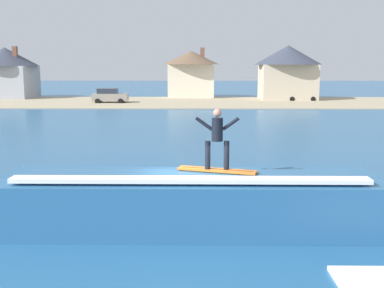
{
  "coord_description": "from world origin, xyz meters",
  "views": [
    {
      "loc": [
        0.27,
        -13.55,
        4.8
      ],
      "look_at": [
        0.02,
        3.26,
        1.98
      ],
      "focal_mm": 44.6,
      "sensor_mm": 36.0,
      "label": 1
    }
  ],
  "objects_px": {
    "wave_crest": "(190,201)",
    "house_small_cottage": "(191,71)",
    "surfboard": "(217,170)",
    "surfer": "(217,135)",
    "house_gabled_white": "(288,69)",
    "house_with_chimney": "(6,70)",
    "car_near_shore": "(110,96)",
    "car_far_shore": "(301,94)"
  },
  "relations": [
    {
      "from": "car_near_shore",
      "to": "car_far_shore",
      "type": "bearing_deg",
      "value": 9.46
    },
    {
      "from": "wave_crest",
      "to": "house_gabled_white",
      "type": "relative_size",
      "value": 1.21
    },
    {
      "from": "surfboard",
      "to": "car_near_shore",
      "type": "distance_m",
      "value": 47.47
    },
    {
      "from": "wave_crest",
      "to": "house_small_cottage",
      "type": "distance_m",
      "value": 56.28
    },
    {
      "from": "car_far_shore",
      "to": "house_small_cottage",
      "type": "distance_m",
      "value": 16.15
    },
    {
      "from": "surfboard",
      "to": "house_with_chimney",
      "type": "distance_m",
      "value": 61.48
    },
    {
      "from": "surfboard",
      "to": "surfer",
      "type": "xyz_separation_m",
      "value": [
        -0.0,
        0.01,
        1.01
      ]
    },
    {
      "from": "surfboard",
      "to": "car_far_shore",
      "type": "height_order",
      "value": "car_far_shore"
    },
    {
      "from": "car_far_shore",
      "to": "house_small_cottage",
      "type": "bearing_deg",
      "value": 157.2
    },
    {
      "from": "surfer",
      "to": "house_with_chimney",
      "type": "relative_size",
      "value": 0.19
    },
    {
      "from": "car_near_shore",
      "to": "surfboard",
      "type": "bearing_deg",
      "value": -75.75
    },
    {
      "from": "house_small_cottage",
      "to": "wave_crest",
      "type": "bearing_deg",
      "value": -89.07
    },
    {
      "from": "car_far_shore",
      "to": "house_small_cottage",
      "type": "relative_size",
      "value": 0.52
    },
    {
      "from": "wave_crest",
      "to": "house_with_chimney",
      "type": "xyz_separation_m",
      "value": [
        -27.27,
        54.6,
        3.21
      ]
    },
    {
      "from": "house_gabled_white",
      "to": "surfboard",
      "type": "bearing_deg",
      "value": -102.44
    },
    {
      "from": "house_gabled_white",
      "to": "house_small_cottage",
      "type": "height_order",
      "value": "house_gabled_white"
    },
    {
      "from": "wave_crest",
      "to": "surfer",
      "type": "bearing_deg",
      "value": -3.89
    },
    {
      "from": "car_far_shore",
      "to": "house_with_chimney",
      "type": "bearing_deg",
      "value": 173.66
    },
    {
      "from": "surfer",
      "to": "car_far_shore",
      "type": "height_order",
      "value": "surfer"
    },
    {
      "from": "wave_crest",
      "to": "house_small_cottage",
      "type": "relative_size",
      "value": 1.35
    },
    {
      "from": "surfboard",
      "to": "house_with_chimney",
      "type": "relative_size",
      "value": 0.25
    },
    {
      "from": "car_far_shore",
      "to": "surfer",
      "type": "bearing_deg",
      "value": -104.5
    },
    {
      "from": "house_gabled_white",
      "to": "surfer",
      "type": "bearing_deg",
      "value": -102.45
    },
    {
      "from": "car_near_shore",
      "to": "car_far_shore",
      "type": "distance_m",
      "value": 24.98
    },
    {
      "from": "surfer",
      "to": "car_far_shore",
      "type": "xyz_separation_m",
      "value": [
        12.95,
        50.09,
        -1.85
      ]
    },
    {
      "from": "house_small_cottage",
      "to": "surfer",
      "type": "bearing_deg",
      "value": -88.29
    },
    {
      "from": "wave_crest",
      "to": "car_far_shore",
      "type": "distance_m",
      "value": 51.89
    },
    {
      "from": "wave_crest",
      "to": "surfer",
      "type": "distance_m",
      "value": 2.11
    },
    {
      "from": "surfer",
      "to": "house_gabled_white",
      "type": "bearing_deg",
      "value": 77.55
    },
    {
      "from": "wave_crest",
      "to": "surfboard",
      "type": "xyz_separation_m",
      "value": [
        0.77,
        -0.06,
        0.96
      ]
    },
    {
      "from": "house_small_cottage",
      "to": "house_gabled_white",
      "type": "bearing_deg",
      "value": -17.1
    },
    {
      "from": "surfer",
      "to": "car_near_shore",
      "type": "xyz_separation_m",
      "value": [
        -11.68,
        45.99,
        -1.85
      ]
    },
    {
      "from": "house_with_chimney",
      "to": "house_gabled_white",
      "type": "bearing_deg",
      "value": -3.56
    },
    {
      "from": "surfboard",
      "to": "house_small_cottage",
      "type": "distance_m",
      "value": 56.32
    },
    {
      "from": "wave_crest",
      "to": "house_with_chimney",
      "type": "relative_size",
      "value": 1.17
    },
    {
      "from": "wave_crest",
      "to": "car_far_shore",
      "type": "xyz_separation_m",
      "value": [
        13.73,
        50.04,
        0.12
      ]
    },
    {
      "from": "wave_crest",
      "to": "house_with_chimney",
      "type": "distance_m",
      "value": 61.11
    },
    {
      "from": "surfboard",
      "to": "house_with_chimney",
      "type": "bearing_deg",
      "value": 117.16
    },
    {
      "from": "car_far_shore",
      "to": "house_with_chimney",
      "type": "relative_size",
      "value": 0.45
    },
    {
      "from": "wave_crest",
      "to": "house_gabled_white",
      "type": "bearing_deg",
      "value": 76.74
    },
    {
      "from": "wave_crest",
      "to": "surfboard",
      "type": "relative_size",
      "value": 4.71
    },
    {
      "from": "car_far_shore",
      "to": "house_gabled_white",
      "type": "bearing_deg",
      "value": 124.51
    }
  ]
}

